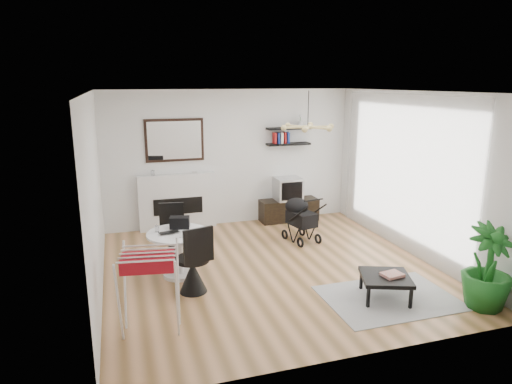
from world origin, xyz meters
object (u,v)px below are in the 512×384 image
object	(u,v)px
tv_console	(289,210)
dining_table	(179,247)
coffee_table	(386,278)
fireplace	(177,195)
potted_plant	(488,267)
drying_rack	(150,290)
crt_tv	(288,189)
stroller	(300,221)

from	to	relation	value
tv_console	dining_table	size ratio (longest dim) A/B	1.30
dining_table	coffee_table	world-z (taller)	dining_table
fireplace	potted_plant	bearing A→B (deg)	-53.25
dining_table	drying_rack	xyz separation A→B (m)	(-0.54, -1.49, 0.08)
tv_console	potted_plant	size ratio (longest dim) A/B	1.09
crt_tv	stroller	size ratio (longest dim) A/B	0.61
tv_console	dining_table	xyz separation A→B (m)	(-2.58, -2.14, 0.22)
tv_console	stroller	bearing A→B (deg)	-101.89
crt_tv	stroller	world-z (taller)	crt_tv
dining_table	drying_rack	bearing A→B (deg)	-109.81
coffee_table	potted_plant	size ratio (longest dim) A/B	0.73
fireplace	potted_plant	distance (m)	5.54
fireplace	potted_plant	xyz separation A→B (m)	(3.31, -4.44, -0.13)
dining_table	drying_rack	world-z (taller)	drying_rack
crt_tv	potted_plant	size ratio (longest dim) A/B	0.48
tv_console	crt_tv	size ratio (longest dim) A/B	2.28
fireplace	coffee_table	size ratio (longest dim) A/B	2.68
stroller	coffee_table	distance (m)	2.51
coffee_table	crt_tv	bearing A→B (deg)	89.41
stroller	tv_console	bearing A→B (deg)	65.48
dining_table	potted_plant	bearing A→B (deg)	-30.81
crt_tv	potted_plant	distance (m)	4.42
dining_table	tv_console	bearing A→B (deg)	39.68
crt_tv	drying_rack	world-z (taller)	drying_rack
coffee_table	drying_rack	bearing A→B (deg)	178.51
dining_table	crt_tv	bearing A→B (deg)	39.95
coffee_table	tv_console	bearing A→B (deg)	88.99
drying_rack	stroller	world-z (taller)	drying_rack
stroller	potted_plant	xyz separation A→B (m)	(1.28, -3.08, 0.18)
tv_console	crt_tv	xyz separation A→B (m)	(-0.03, -0.00, 0.46)
drying_rack	crt_tv	bearing A→B (deg)	58.69
drying_rack	coffee_table	world-z (taller)	drying_rack
drying_rack	potted_plant	size ratio (longest dim) A/B	0.90
crt_tv	potted_plant	world-z (taller)	potted_plant
fireplace	dining_table	xyz separation A→B (m)	(-0.29, -2.29, -0.23)
drying_rack	coffee_table	distance (m)	3.06
fireplace	tv_console	distance (m)	2.34
stroller	coffee_table	bearing A→B (deg)	-98.31
drying_rack	potted_plant	bearing A→B (deg)	0.04
crt_tv	dining_table	world-z (taller)	crt_tv
fireplace	crt_tv	world-z (taller)	fireplace
fireplace	coffee_table	bearing A→B (deg)	-60.03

